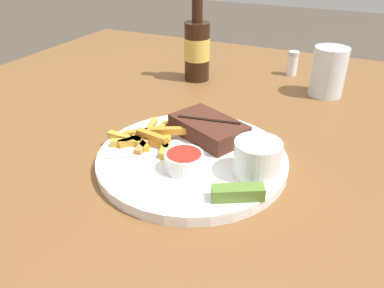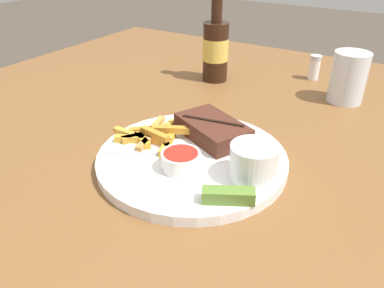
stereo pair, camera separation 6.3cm
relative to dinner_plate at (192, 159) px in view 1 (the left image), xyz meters
name	(u,v)px [view 1 (the left image)]	position (x,y,z in m)	size (l,w,h in m)	color
dining_table	(192,190)	(0.00, 0.00, -0.07)	(1.48, 1.52, 0.75)	brown
dinner_plate	(192,159)	(0.00, 0.00, 0.00)	(0.32, 0.32, 0.02)	white
steak_portion	(206,128)	(0.00, 0.07, 0.03)	(0.16, 0.13, 0.03)	#472319
fries_pile	(148,138)	(-0.09, 0.01, 0.02)	(0.13, 0.12, 0.02)	gold
coleslaw_cup	(257,156)	(0.11, -0.01, 0.04)	(0.07, 0.07, 0.06)	white
dipping_sauce_cup	(184,160)	(0.01, -0.05, 0.02)	(0.06, 0.06, 0.03)	silver
pickle_spear	(238,193)	(0.11, -0.08, 0.02)	(0.08, 0.05, 0.02)	#567A2D
fork_utensil	(141,155)	(-0.07, -0.04, 0.01)	(0.12, 0.08, 0.00)	#B7B7BC
beer_bottle	(197,47)	(-0.16, 0.38, 0.08)	(0.07, 0.07, 0.24)	black
drinking_glass	(328,72)	(0.16, 0.42, 0.05)	(0.08, 0.08, 0.12)	silver
salt_shaker	(293,63)	(0.06, 0.52, 0.02)	(0.03, 0.03, 0.07)	white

